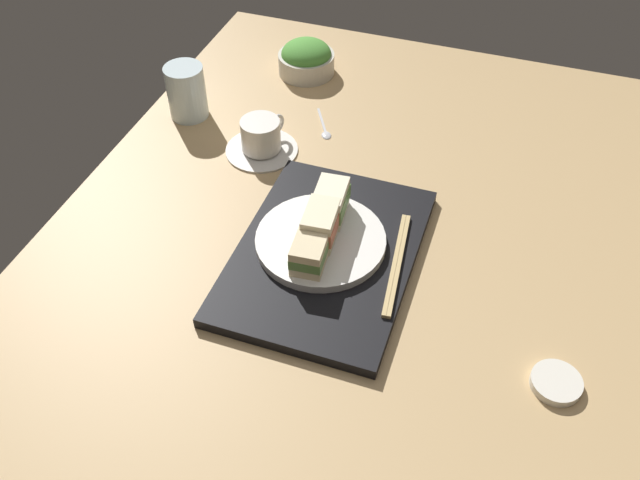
{
  "coord_description": "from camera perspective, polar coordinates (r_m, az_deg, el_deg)",
  "views": [
    {
      "loc": [
        -79.32,
        -23.96,
        83.51
      ],
      "look_at": [
        -6.07,
        1.3,
        5.0
      ],
      "focal_mm": 38.25,
      "sensor_mm": 36.0,
      "label": 1
    }
  ],
  "objects": [
    {
      "name": "ground_plane",
      "position": [
        1.19,
        1.55,
        -0.38
      ],
      "size": [
        140.0,
        100.0,
        3.0
      ],
      "primitive_type": "cube",
      "color": "tan"
    },
    {
      "name": "serving_tray",
      "position": [
        1.14,
        0.49,
        -1.23
      ],
      "size": [
        40.55,
        28.71,
        2.03
      ],
      "primitive_type": "cube",
      "color": "black",
      "rests_on": "ground_plane"
    },
    {
      "name": "sandwich_plate",
      "position": [
        1.13,
        0.05,
        -0.05
      ],
      "size": [
        21.8,
        21.8,
        1.48
      ],
      "primitive_type": "cylinder",
      "color": "silver",
      "rests_on": "serving_tray"
    },
    {
      "name": "sandwich_near",
      "position": [
        1.07,
        -0.84,
        -0.95
      ],
      "size": [
        8.02,
        5.75,
        4.92
      ],
      "color": "beige",
      "rests_on": "sandwich_plate"
    },
    {
      "name": "sandwich_middle",
      "position": [
        1.11,
        0.05,
        1.31
      ],
      "size": [
        8.17,
        5.98,
        6.02
      ],
      "color": "beige",
      "rests_on": "sandwich_plate"
    },
    {
      "name": "sandwich_far",
      "position": [
        1.15,
        0.89,
        3.2
      ],
      "size": [
        8.26,
        5.96,
        5.91
      ],
      "color": "#EFE5C1",
      "rests_on": "sandwich_plate"
    },
    {
      "name": "salad_bowl",
      "position": [
        1.58,
        -1.15,
        14.93
      ],
      "size": [
        12.62,
        12.62,
        7.7
      ],
      "color": "beige",
      "rests_on": "ground_plane"
    },
    {
      "name": "chopsticks_pair",
      "position": [
        1.11,
        6.45,
        -1.95
      ],
      "size": [
        22.65,
        3.87,
        0.7
      ],
      "color": "tan",
      "rests_on": "serving_tray"
    },
    {
      "name": "coffee_cup",
      "position": [
        1.35,
        -4.93,
        8.48
      ],
      "size": [
        14.31,
        14.31,
        6.98
      ],
      "color": "silver",
      "rests_on": "ground_plane"
    },
    {
      "name": "drinking_glass",
      "position": [
        1.45,
        -11.11,
        12.08
      ],
      "size": [
        7.99,
        7.99,
        11.2
      ],
      "primitive_type": "cylinder",
      "color": "silver",
      "rests_on": "ground_plane"
    },
    {
      "name": "small_sauce_dish",
      "position": [
        1.04,
        19.15,
        -11.21
      ],
      "size": [
        7.3,
        7.3,
        1.33
      ],
      "primitive_type": "cylinder",
      "color": "silver",
      "rests_on": "ground_plane"
    },
    {
      "name": "teaspoon",
      "position": [
        1.41,
        0.42,
        9.23
      ],
      "size": [
        10.07,
        6.39,
        0.8
      ],
      "color": "silver",
      "rests_on": "ground_plane"
    }
  ]
}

